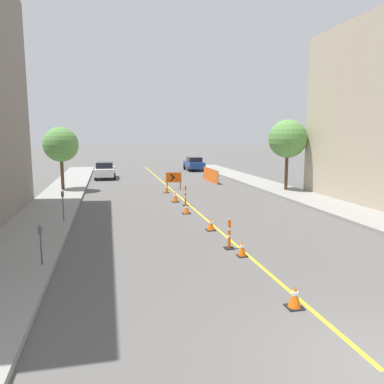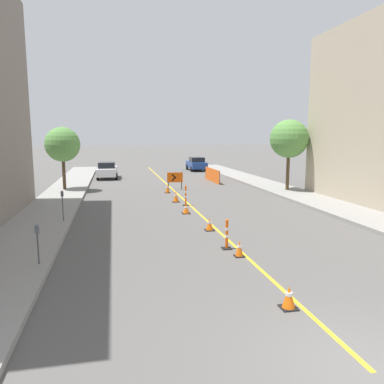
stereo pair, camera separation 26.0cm
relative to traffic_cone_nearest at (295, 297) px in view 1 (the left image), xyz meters
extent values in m
plane|color=#565451|center=(0.35, -2.64, -0.29)|extent=(300.00, 300.00, 0.00)
cube|color=gold|center=(0.35, 19.15, -0.28)|extent=(0.12, 43.57, 0.01)
cube|color=gray|center=(-7.57, 19.15, -0.20)|extent=(2.89, 43.57, 0.18)
cube|color=gray|center=(8.26, 19.15, -0.20)|extent=(2.89, 43.57, 0.18)
cube|color=black|center=(0.00, 0.00, -0.27)|extent=(0.40, 0.40, 0.03)
cone|color=orange|center=(0.00, 0.00, 0.02)|extent=(0.32, 0.32, 0.55)
cylinder|color=white|center=(0.00, 0.00, 0.09)|extent=(0.17, 0.17, 0.09)
cube|color=black|center=(0.11, 3.99, -0.27)|extent=(0.34, 0.34, 0.03)
cone|color=orange|center=(0.11, 3.99, 0.01)|extent=(0.27, 0.27, 0.53)
cylinder|color=white|center=(0.11, 3.99, 0.07)|extent=(0.14, 0.14, 0.09)
cube|color=black|center=(0.00, 7.69, -0.27)|extent=(0.41, 0.41, 0.03)
cone|color=orange|center=(0.00, 7.69, 0.01)|extent=(0.33, 0.33, 0.52)
cylinder|color=white|center=(0.00, 7.69, 0.07)|extent=(0.17, 0.17, 0.08)
cube|color=black|center=(-0.34, 11.42, -0.27)|extent=(0.43, 0.43, 0.03)
cone|color=orange|center=(-0.34, 11.42, -0.01)|extent=(0.35, 0.35, 0.50)
cylinder|color=white|center=(-0.34, 11.42, 0.05)|extent=(0.18, 0.18, 0.08)
cube|color=black|center=(-0.30, 14.96, -0.27)|extent=(0.45, 0.45, 0.03)
cone|color=orange|center=(-0.30, 14.96, 0.08)|extent=(0.36, 0.36, 0.66)
cylinder|color=white|center=(-0.30, 14.96, 0.16)|extent=(0.19, 0.19, 0.11)
cube|color=black|center=(-0.28, 18.82, -0.27)|extent=(0.39, 0.39, 0.03)
cone|color=orange|center=(-0.28, 18.82, 0.06)|extent=(0.31, 0.31, 0.62)
cylinder|color=white|center=(-0.28, 18.82, 0.13)|extent=(0.16, 0.16, 0.10)
cube|color=black|center=(-0.05, 4.94, -0.27)|extent=(0.35, 0.35, 0.04)
cylinder|color=#EF560C|center=(-0.05, 4.94, 0.25)|extent=(0.11, 0.11, 1.00)
cylinder|color=white|center=(-0.05, 4.94, 0.20)|extent=(0.12, 0.12, 0.10)
cylinder|color=white|center=(-0.05, 4.94, 0.47)|extent=(0.12, 0.12, 0.10)
sphere|color=#EF560C|center=(-0.05, 4.94, 0.79)|extent=(0.12, 0.12, 0.12)
cube|color=black|center=(0.08, 13.66, -0.27)|extent=(0.32, 0.32, 0.04)
cylinder|color=#EF560C|center=(0.08, 13.66, 0.30)|extent=(0.10, 0.10, 1.11)
cylinder|color=white|center=(0.08, 13.66, 0.25)|extent=(0.11, 0.11, 0.11)
cylinder|color=white|center=(0.08, 13.66, 0.55)|extent=(0.11, 0.11, 0.11)
sphere|color=#EF560C|center=(0.08, 13.66, 0.89)|extent=(0.11, 0.11, 0.11)
cube|color=#EF560C|center=(0.53, 20.37, 0.66)|extent=(1.20, 0.17, 0.76)
cube|color=black|center=(0.44, 20.33, 0.76)|extent=(0.36, 0.05, 0.36)
cube|color=black|center=(0.44, 20.33, 0.55)|extent=(0.36, 0.05, 0.36)
cylinder|color=black|center=(0.02, 20.37, -0.01)|extent=(0.06, 0.06, 0.56)
cylinder|color=black|center=(1.04, 20.37, -0.01)|extent=(0.06, 0.06, 0.56)
cube|color=#EF560C|center=(4.64, 24.62, 0.30)|extent=(0.07, 4.72, 1.18)
cylinder|color=#262626|center=(4.66, 22.26, 0.30)|extent=(0.05, 0.05, 1.18)
cylinder|color=#262626|center=(4.62, 26.98, 0.30)|extent=(0.05, 0.05, 1.18)
cube|color=silver|center=(-4.70, 29.10, 0.39)|extent=(1.97, 4.37, 0.72)
cube|color=black|center=(-4.70, 28.89, 1.03)|extent=(1.61, 2.00, 0.55)
cylinder|color=black|center=(-5.56, 30.43, 0.03)|extent=(0.25, 0.65, 0.64)
cylinder|color=black|center=(-3.85, 30.43, 0.03)|extent=(0.25, 0.65, 0.64)
cylinder|color=black|center=(-5.56, 27.77, 0.03)|extent=(0.25, 0.65, 0.64)
cylinder|color=black|center=(-3.85, 27.77, 0.03)|extent=(0.25, 0.65, 0.64)
cube|color=navy|center=(5.53, 35.26, 0.39)|extent=(1.87, 4.33, 0.72)
cube|color=black|center=(5.53, 35.04, 1.03)|extent=(1.56, 1.96, 0.55)
cylinder|color=black|center=(4.68, 36.59, 0.03)|extent=(0.23, 0.64, 0.64)
cylinder|color=black|center=(6.39, 36.59, 0.03)|extent=(0.23, 0.64, 0.64)
cylinder|color=black|center=(4.68, 33.92, 0.03)|extent=(0.23, 0.64, 0.64)
cylinder|color=black|center=(6.39, 33.92, 0.03)|extent=(0.23, 0.64, 0.64)
cylinder|color=#4C4C51|center=(-6.47, 4.11, 0.39)|extent=(0.05, 0.05, 0.99)
cube|color=#565B60|center=(-6.47, 4.11, 1.00)|extent=(0.12, 0.10, 0.22)
sphere|color=#565B60|center=(-6.47, 4.11, 1.11)|extent=(0.11, 0.11, 0.11)
cylinder|color=#4C4C51|center=(-6.47, 10.17, 0.48)|extent=(0.05, 0.05, 1.16)
cube|color=#565B60|center=(-6.47, 10.17, 1.17)|extent=(0.12, 0.10, 0.22)
sphere|color=#565B60|center=(-6.47, 10.17, 1.28)|extent=(0.11, 0.11, 0.11)
cylinder|color=#4C3823|center=(-7.71, 21.12, 1.07)|extent=(0.24, 0.24, 2.36)
sphere|color=#568E42|center=(-7.71, 21.12, 3.21)|extent=(2.54, 2.54, 2.54)
cylinder|color=#4C3823|center=(8.41, 17.32, 1.24)|extent=(0.24, 0.24, 2.69)
sphere|color=#568E42|center=(8.41, 17.32, 3.62)|extent=(2.77, 2.77, 2.77)
camera|label=1|loc=(-4.33, -7.88, 3.91)|focal=35.00mm
camera|label=2|loc=(-4.08, -7.93, 3.91)|focal=35.00mm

